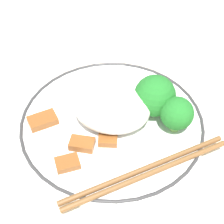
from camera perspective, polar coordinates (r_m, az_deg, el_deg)
ground_plane at (r=0.54m, az=-0.00°, el=-2.63°), size 3.00×3.00×0.00m
plate at (r=0.54m, az=-0.00°, el=-1.93°), size 0.26×0.26×0.02m
rice_mound at (r=0.51m, az=-0.21°, el=0.57°), size 0.11×0.08×0.05m
broccoli_back_left at (r=0.51m, az=9.86°, el=-0.12°), size 0.05×0.05×0.05m
broccoli_back_center at (r=0.52m, az=6.55°, el=2.47°), size 0.06×0.06×0.06m
meat_near_front at (r=0.51m, az=-1.00°, el=-3.98°), size 0.03×0.03×0.01m
meat_near_left at (r=0.50m, az=-4.60°, el=-4.87°), size 0.03×0.02×0.01m
meat_near_right at (r=0.54m, az=-10.52°, el=-1.26°), size 0.05×0.04×0.01m
meat_near_back at (r=0.48m, az=-6.80°, el=-7.74°), size 0.04×0.03×0.01m
chopsticks at (r=0.48m, az=5.23°, el=-9.03°), size 0.20×0.15×0.01m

